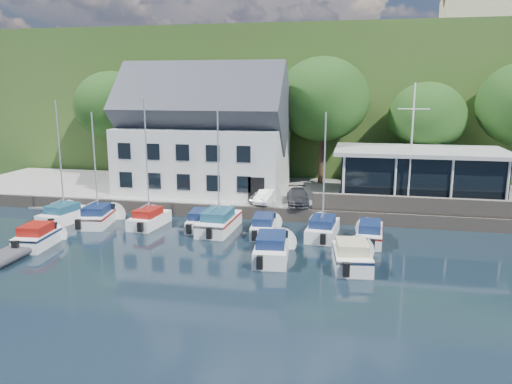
% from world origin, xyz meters
% --- Properties ---
extents(ground, '(180.00, 180.00, 0.00)m').
position_xyz_m(ground, '(0.00, 0.00, 0.00)').
color(ground, black).
rests_on(ground, ground).
extents(quay, '(60.00, 13.00, 1.00)m').
position_xyz_m(quay, '(0.00, 17.50, 0.50)').
color(quay, '#9B9C96').
rests_on(quay, ground).
extents(quay_face, '(60.00, 0.30, 1.00)m').
position_xyz_m(quay_face, '(0.00, 11.00, 0.50)').
color(quay_face, '#6B6055').
rests_on(quay_face, ground).
extents(hillside, '(160.00, 75.00, 16.00)m').
position_xyz_m(hillside, '(0.00, 62.00, 8.00)').
color(hillside, '#2E4E1D').
rests_on(hillside, ground).
extents(field_patch, '(50.00, 30.00, 0.30)m').
position_xyz_m(field_patch, '(8.00, 70.00, 16.15)').
color(field_patch, '#525D2E').
rests_on(field_patch, hillside).
extents(farmhouse, '(10.40, 7.00, 8.20)m').
position_xyz_m(farmhouse, '(22.00, 52.00, 20.10)').
color(farmhouse, beige).
rests_on(farmhouse, hillside).
extents(harbor_building, '(14.40, 8.20, 8.70)m').
position_xyz_m(harbor_building, '(-7.00, 16.50, 5.35)').
color(harbor_building, silver).
rests_on(harbor_building, quay).
extents(club_pavilion, '(13.20, 7.20, 4.10)m').
position_xyz_m(club_pavilion, '(11.00, 16.00, 3.05)').
color(club_pavilion, black).
rests_on(club_pavilion, quay).
extents(seawall, '(18.00, 0.50, 1.20)m').
position_xyz_m(seawall, '(12.00, 11.40, 1.60)').
color(seawall, '#6B6055').
rests_on(seawall, quay).
extents(gangway, '(1.20, 6.00, 1.40)m').
position_xyz_m(gangway, '(-16.50, 9.00, 0.00)').
color(gangway, silver).
rests_on(gangway, ground).
extents(car_silver, '(2.07, 3.71, 1.19)m').
position_xyz_m(car_silver, '(-0.98, 12.92, 1.60)').
color(car_silver, '#9E9EA2').
rests_on(car_silver, quay).
extents(car_white, '(1.65, 3.58, 1.14)m').
position_xyz_m(car_white, '(-0.65, 12.55, 1.57)').
color(car_white, white).
rests_on(car_white, quay).
extents(car_dgrey, '(2.26, 4.22, 1.16)m').
position_xyz_m(car_dgrey, '(1.76, 12.58, 1.58)').
color(car_dgrey, '#303035').
rests_on(car_dgrey, quay).
extents(car_blue, '(2.27, 3.73, 1.19)m').
position_xyz_m(car_blue, '(5.63, 13.89, 1.60)').
color(car_blue, '#2E428D').
rests_on(car_blue, quay).
extents(flagpole, '(2.21, 0.20, 9.21)m').
position_xyz_m(flagpole, '(9.97, 12.65, 5.60)').
color(flagpole, silver).
rests_on(flagpole, quay).
extents(tree_0, '(7.67, 7.67, 10.49)m').
position_xyz_m(tree_0, '(-18.55, 22.52, 6.24)').
color(tree_0, '#153911').
rests_on(tree_0, quay).
extents(tree_1, '(8.02, 8.02, 10.96)m').
position_xyz_m(tree_1, '(-11.85, 21.99, 6.48)').
color(tree_1, '#153911').
rests_on(tree_1, quay).
extents(tree_2, '(7.36, 7.36, 10.06)m').
position_xyz_m(tree_2, '(-2.90, 22.78, 6.03)').
color(tree_2, '#153911').
rests_on(tree_2, quay).
extents(tree_3, '(8.52, 8.52, 11.64)m').
position_xyz_m(tree_3, '(2.83, 21.53, 6.82)').
color(tree_3, '#153911').
rests_on(tree_3, quay).
extents(tree_4, '(6.86, 6.86, 9.37)m').
position_xyz_m(tree_4, '(12.11, 21.97, 5.68)').
color(tree_4, '#153911').
rests_on(tree_4, quay).
extents(boat_r1_0, '(2.98, 6.22, 8.70)m').
position_xyz_m(boat_r1_0, '(-15.09, 7.43, 4.35)').
color(boat_r1_0, white).
rests_on(boat_r1_0, ground).
extents(boat_r1_1, '(2.91, 5.90, 8.95)m').
position_xyz_m(boat_r1_1, '(-12.32, 7.39, 4.47)').
color(boat_r1_1, white).
rests_on(boat_r1_1, ground).
extents(boat_r1_2, '(2.44, 5.55, 8.32)m').
position_xyz_m(boat_r1_2, '(-8.45, 7.69, 4.16)').
color(boat_r1_2, white).
rests_on(boat_r1_2, ground).
extents(boat_r1_3, '(2.21, 5.65, 1.36)m').
position_xyz_m(boat_r1_3, '(-4.61, 7.98, 0.68)').
color(boat_r1_3, white).
rests_on(boat_r1_3, ground).
extents(boat_r1_4, '(2.47, 7.06, 9.45)m').
position_xyz_m(boat_r1_4, '(-3.19, 7.64, 4.72)').
color(boat_r1_4, white).
rests_on(boat_r1_4, ground).
extents(boat_r1_5, '(2.20, 6.06, 1.36)m').
position_xyz_m(boat_r1_5, '(0.06, 7.53, 0.68)').
color(boat_r1_5, white).
rests_on(boat_r1_5, ground).
extents(boat_r1_6, '(2.44, 6.17, 8.56)m').
position_xyz_m(boat_r1_6, '(4.06, 7.63, 4.28)').
color(boat_r1_6, white).
rests_on(boat_r1_6, ground).
extents(boat_r1_7, '(2.04, 6.10, 1.38)m').
position_xyz_m(boat_r1_7, '(7.15, 7.15, 0.69)').
color(boat_r1_7, white).
rests_on(boat_r1_7, ground).
extents(boat_r2_0, '(2.40, 5.35, 1.46)m').
position_xyz_m(boat_r2_0, '(-13.50, 2.00, 0.73)').
color(boat_r2_0, white).
rests_on(boat_r2_0, ground).
extents(boat_r2_3, '(2.71, 6.62, 1.53)m').
position_xyz_m(boat_r2_3, '(1.44, 2.68, 0.77)').
color(boat_r2_3, white).
rests_on(boat_r2_3, ground).
extents(boat_r2_4, '(2.79, 5.69, 1.56)m').
position_xyz_m(boat_r2_4, '(6.08, 2.12, 0.78)').
color(boat_r2_4, white).
rests_on(boat_r2_4, ground).
extents(dinghy_1, '(1.79, 2.97, 0.69)m').
position_xyz_m(dinghy_1, '(-13.65, -1.06, 0.35)').
color(dinghy_1, '#37383D').
rests_on(dinghy_1, ground).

